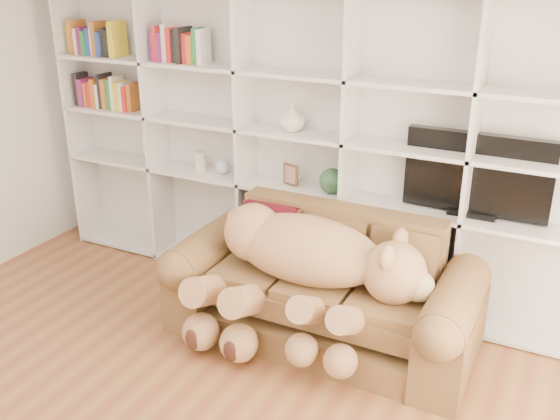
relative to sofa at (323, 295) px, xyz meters
The scene contains 12 objects.
wall_back 1.40m from the sofa, 122.51° to the left, with size 5.00×0.02×2.70m, color white.
bookshelf 1.40m from the sofa, 138.35° to the left, with size 4.43×0.35×2.40m.
sofa is the anchor object (origin of this frame).
teddy_bear 0.35m from the sofa, 115.69° to the right, with size 1.58×0.87×0.92m.
throw_pillow 0.61m from the sofa, 163.34° to the left, with size 0.42×0.14×0.42m, color #540E1C.
tv 1.35m from the sofa, 38.17° to the left, with size 0.99×0.18×0.59m.
picture_frame 1.04m from the sofa, 132.11° to the left, with size 0.14×0.03×0.17m, color #56341D.
green_vase 0.90m from the sofa, 108.52° to the left, with size 0.20×0.20×0.20m, color #29502F.
figurine_tall 1.66m from the sofa, 156.48° to the left, with size 0.08×0.08×0.16m, color beige.
figurine_short 1.63m from the sofa, 156.18° to the left, with size 0.07×0.07×0.12m, color beige.
snow_globe 1.46m from the sofa, 152.60° to the left, with size 0.12×0.12×0.12m, color silver.
shelf_vase 1.36m from the sofa, 131.95° to the left, with size 0.20×0.20×0.21m, color silver.
Camera 1 is at (1.97, -1.88, 2.56)m, focal length 40.00 mm.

